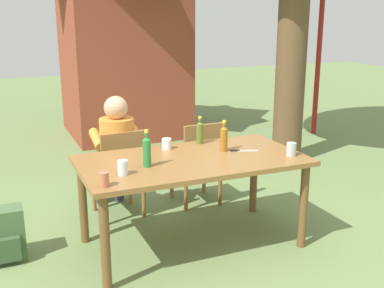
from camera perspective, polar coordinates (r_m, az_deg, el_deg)
The scene contains 16 objects.
ground_plane at distance 4.18m, azimuth 0.00°, elevation -11.81°, with size 24.00×24.00×0.00m, color #6B844C.
dining_table at distance 3.91m, azimuth 0.00°, elevation -2.89°, with size 1.82×0.97×0.77m.
chair_far_left at distance 4.56m, azimuth -8.60°, elevation -2.95°, with size 0.47×0.47×0.87m.
chair_far_right at distance 4.81m, azimuth 0.82°, elevation -1.77°, with size 0.45×0.45×0.87m.
person_in_white_shirt at distance 4.61m, azimuth -9.11°, elevation -0.59°, with size 0.47×0.61×1.18m.
bottle_olive at distance 4.30m, azimuth 0.95°, elevation 1.46°, with size 0.06×0.06×0.25m.
bottle_green at distance 3.66m, azimuth -5.41°, elevation -0.82°, with size 0.06×0.06×0.29m.
bottle_amber at distance 4.07m, azimuth 3.83°, elevation 0.73°, with size 0.06×0.06×0.27m.
cup_white at distance 4.14m, azimuth -3.05°, elevation 0.02°, with size 0.08×0.08×0.09m, color white.
cup_steel at distance 4.03m, azimuth 11.76°, elevation -0.61°, with size 0.08×0.08×0.11m, color #B2B7BC.
cup_glass at distance 3.52m, azimuth -8.26°, elevation -2.80°, with size 0.08×0.08×0.11m, color silver.
cup_terracotta at distance 3.30m, azimuth -10.46°, elevation -4.19°, with size 0.07×0.07×0.10m, color #BC6B47.
table_knife at distance 4.11m, azimuth 5.97°, elevation -0.78°, with size 0.23×0.10×0.01m.
backpack_by_near_side at distance 4.12m, azimuth -21.44°, elevation -10.12°, with size 0.30×0.26×0.43m.
brick_kiosk at distance 7.77m, azimuth -8.28°, elevation 12.09°, with size 2.02×1.96×2.83m.
lamp_post at distance 7.86m, azimuth 15.27°, elevation 15.56°, with size 0.56×0.20×2.83m.
Camera 1 is at (-1.47, -3.41, 1.91)m, focal length 44.69 mm.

